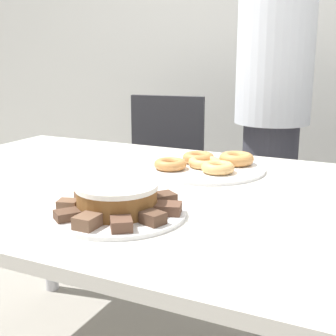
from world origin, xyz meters
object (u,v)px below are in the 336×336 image
Objects in this scene: plate_cake at (117,213)px; plate_donuts at (205,168)px; frosted_cake at (117,197)px; person_standing at (272,108)px; office_chair_left at (159,189)px.

plate_cake and plate_donuts have the same top height.
plate_cake is at bearing 0.00° from frosted_cake.
office_chair_left is at bearing -175.18° from person_standing.
plate_cake is (-0.06, -1.23, -0.12)m from person_standing.
plate_cake is 1.69× the size of frosted_cake.
person_standing reaches higher than plate_cake.
plate_cake is at bearing -92.94° from plate_donuts.
plate_donuts is 0.49m from frosted_cake.
office_chair_left is at bearing 112.53° from frosted_cake.
frosted_cake reaches higher than plate_cake.
office_chair_left is 1.33m from frosted_cake.
office_chair_left reaches higher than frosted_cake.
frosted_cake is at bearing -92.94° from plate_donuts.
plate_cake is (0.49, -1.19, 0.32)m from office_chair_left.
office_chair_left reaches higher than plate_cake.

